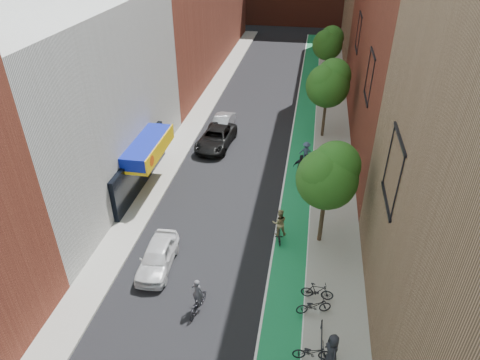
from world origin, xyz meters
The scene contains 18 objects.
bike_lane centered at (4.00, 26.00, 0.01)m, with size 2.00×68.00×0.01m, color #15783B.
sidewalk_left centered at (-6.00, 26.00, 0.07)m, with size 2.00×68.00×0.15m, color gray.
sidewalk_right centered at (6.50, 26.00, 0.07)m, with size 3.00×68.00×0.15m, color gray.
building_left_white centered at (-11.00, 14.00, 6.00)m, with size 8.00×20.00×12.00m, color silver.
tree_near centered at (5.65, 10.02, 4.66)m, with size 3.40×3.36×6.42m.
tree_mid centered at (5.65, 24.02, 4.89)m, with size 3.55×3.53×6.74m.
tree_far centered at (5.65, 38.02, 4.50)m, with size 3.30×3.25×6.21m.
parked_car_white centered at (-3.06, 6.39, 0.70)m, with size 1.65×4.09×1.39m, color silver.
parked_car_black centered at (-3.04, 20.79, 0.74)m, with size 2.47×5.35×1.49m, color black.
parked_car_silver centered at (-3.14, 23.71, 0.68)m, with size 1.43×4.10×1.35m, color #9A9DA2.
cyclist_lead centered at (-0.15, 3.83, 0.63)m, with size 0.92×1.84×1.91m.
cyclist_lane_near centered at (3.22, 9.80, 0.91)m, with size 0.97×1.68×2.09m.
cyclist_lane_mid centered at (4.11, 16.38, 0.89)m, with size 1.09×1.59×2.19m.
cyclist_lane_far centered at (4.38, 18.92, 0.83)m, with size 1.08×1.83×1.93m.
parked_bike_near centered at (5.40, 1.94, 0.59)m, with size 0.59×1.68×0.88m, color black.
parked_bike_mid centered at (5.55, 5.42, 0.64)m, with size 0.46×1.62×0.97m, color black.
parked_bike_far centered at (5.40, 4.50, 0.60)m, with size 0.60×1.72×0.91m, color black.
pedestrian centered at (6.20, 1.85, 1.02)m, with size 0.85×0.55×1.74m, color black.
Camera 1 is at (4.34, -9.93, 16.60)m, focal length 32.00 mm.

